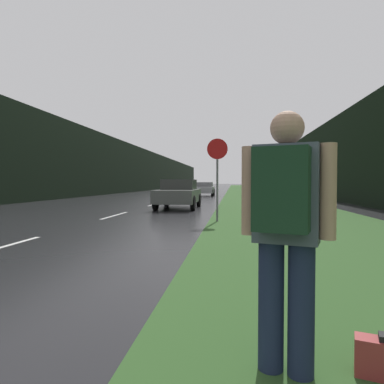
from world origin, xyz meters
name	(u,v)px	position (x,y,z in m)	size (l,w,h in m)	color
grass_verge	(252,194)	(6.92, 40.00, 0.01)	(6.00, 240.00, 0.02)	#2D5123
lane_stripe_c	(115,215)	(0.00, 13.45, 0.00)	(0.12, 3.00, 0.01)	silver
lane_stripe_d	(154,204)	(0.00, 20.45, 0.00)	(0.12, 3.00, 0.01)	silver
treeline_far_side	(134,169)	(-9.92, 50.00, 3.27)	(2.00, 140.00, 6.54)	black
treeline_near_side	(291,171)	(12.92, 50.00, 3.01)	(2.00, 140.00, 6.01)	black
stop_sign	(217,171)	(4.21, 11.67, 1.73)	(0.69, 0.07, 2.81)	slate
hitchhiker_with_backpack	(286,226)	(5.08, 2.50, 1.05)	(0.61, 0.52, 1.83)	#1E2847
car_passing_near	(179,194)	(1.96, 17.57, 0.76)	(2.01, 4.44, 1.48)	#4C514C
car_passing_far	(204,189)	(1.96, 33.53, 0.70)	(1.93, 4.19, 1.35)	#9E9EA3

